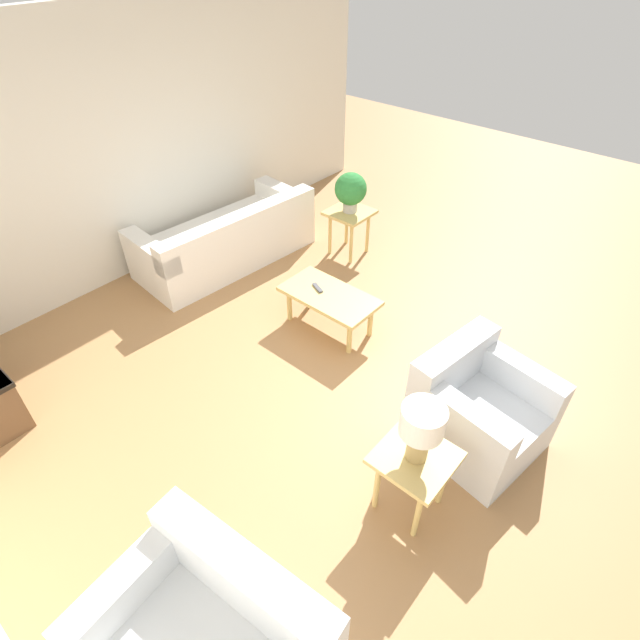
% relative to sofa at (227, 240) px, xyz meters
% --- Properties ---
extents(ground_plane, '(14.00, 14.00, 0.00)m').
position_rel_sofa_xyz_m(ground_plane, '(-2.31, 0.55, -0.28)').
color(ground_plane, '#A87A4C').
extents(wall_right, '(0.12, 7.20, 2.70)m').
position_rel_sofa_xyz_m(wall_right, '(0.75, 0.55, 1.07)').
color(wall_right, silver).
rests_on(wall_right, ground_plane).
extents(sofa, '(1.06, 2.14, 0.72)m').
position_rel_sofa_xyz_m(sofa, '(0.00, 0.00, 0.00)').
color(sofa, white).
rests_on(sofa, ground_plane).
extents(armchair, '(0.96, 0.94, 0.81)m').
position_rel_sofa_xyz_m(armchair, '(-3.45, 0.49, 0.05)').
color(armchair, silver).
rests_on(armchair, ground_plane).
extents(coffee_table, '(0.95, 0.51, 0.41)m').
position_rel_sofa_xyz_m(coffee_table, '(-1.71, 0.17, 0.08)').
color(coffee_table, tan).
rests_on(coffee_table, ground_plane).
extents(side_table_plant, '(0.49, 0.49, 0.56)m').
position_rel_sofa_xyz_m(side_table_plant, '(-0.97, -1.08, 0.18)').
color(side_table_plant, tan).
rests_on(side_table_plant, ground_plane).
extents(side_table_lamp, '(0.49, 0.49, 0.56)m').
position_rel_sofa_xyz_m(side_table_lamp, '(-3.39, 1.31, 0.18)').
color(side_table_lamp, tan).
rests_on(side_table_lamp, ground_plane).
extents(potted_plant, '(0.37, 0.37, 0.46)m').
position_rel_sofa_xyz_m(potted_plant, '(-0.97, -1.08, 0.54)').
color(potted_plant, '#B2ADA3').
rests_on(potted_plant, side_table_plant).
extents(table_lamp, '(0.28, 0.28, 0.45)m').
position_rel_sofa_xyz_m(table_lamp, '(-3.39, 1.31, 0.58)').
color(table_lamp, '#997F4C').
rests_on(table_lamp, side_table_lamp).
extents(remote_control, '(0.16, 0.10, 0.02)m').
position_rel_sofa_xyz_m(remote_control, '(-1.56, 0.17, 0.14)').
color(remote_control, '#4C4C51').
rests_on(remote_control, coffee_table).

